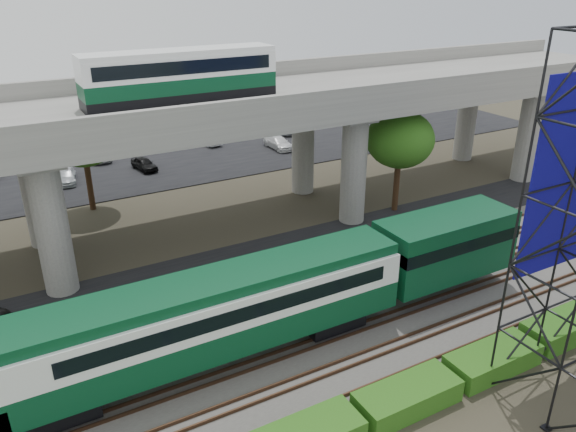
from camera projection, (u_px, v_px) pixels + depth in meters
ground at (330, 357)px, 26.51m from camera, size 140.00×140.00×0.00m
ballast_bed at (308, 334)px, 28.07m from camera, size 90.00×12.00×0.20m
service_road at (238, 264)px, 34.89m from camera, size 90.00×5.00×0.08m
parking_lot at (136, 161)px, 53.68m from camera, size 90.00×18.00×0.08m
harbor_water at (89, 114)px, 71.28m from camera, size 140.00×40.00×0.03m
rail_tracks at (308, 331)px, 28.00m from camera, size 90.00×9.52×0.16m
commuter_train at (250, 303)px, 25.55m from camera, size 29.30×3.06×4.30m
overpass at (197, 116)px, 35.98m from camera, size 80.00×12.00×12.40m
hedge_strip at (407, 396)px, 23.30m from camera, size 34.60×1.80×1.20m
trees at (129, 166)px, 35.11m from camera, size 40.94×16.94×7.69m
parked_cars at (158, 152)px, 54.20m from camera, size 38.76×9.22×1.26m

